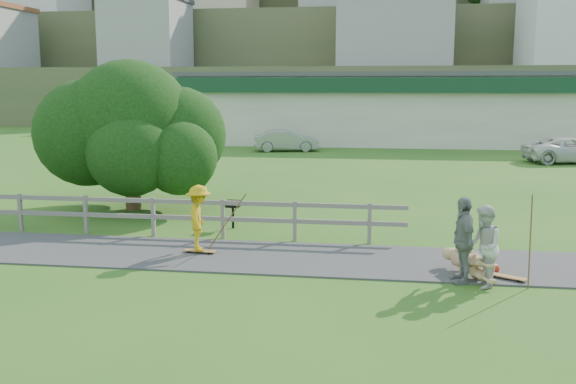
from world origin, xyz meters
name	(u,v)px	position (x,y,z in m)	size (l,w,h in m)	color
ground	(275,276)	(0.00, 0.00, 0.00)	(260.00, 260.00, 0.00)	#29601B
path	(285,258)	(0.00, 1.50, 0.02)	(34.00, 3.00, 0.04)	#363639
fence	(132,210)	(-4.62, 3.30, 0.72)	(15.05, 0.10, 1.10)	#68615B
strip_mall	(408,107)	(4.00, 34.94, 2.58)	(32.50, 10.75, 5.10)	#BEB5A7
hillside	(372,20)	(0.00, 91.31, 14.41)	(220.00, 67.00, 47.50)	#4D5A35
skater_rider	(199,222)	(-2.16, 1.56, 0.82)	(1.07, 0.61, 1.65)	gold
skater_fallen	(468,263)	(4.22, 0.52, 0.33)	(1.81, 0.43, 0.66)	tan
spectator_a	(484,247)	(4.42, -0.10, 0.86)	(0.84, 0.65, 1.73)	beige
spectator_b	(463,240)	(4.03, 0.16, 0.93)	(1.09, 0.45, 1.86)	gray
car_silver	(286,141)	(-3.87, 27.18, 0.69)	(1.45, 4.16, 1.37)	gray
car_white	(571,150)	(12.43, 23.18, 0.70)	(2.31, 5.02, 1.39)	silver
tree	(131,150)	(-6.07, 6.96, 2.04)	(6.77, 6.77, 4.07)	black
bbq	(233,214)	(-2.03, 4.60, 0.42)	(0.39, 0.29, 0.84)	black
longboard_rider	(200,253)	(-2.16, 1.56, 0.04)	(0.81, 0.20, 0.09)	olive
longboard_fallen	(506,278)	(5.02, 0.42, 0.05)	(0.85, 0.21, 0.09)	olive
helmet	(494,269)	(4.82, 0.87, 0.13)	(0.25, 0.25, 0.25)	#AA240E
pole_rider	(227,216)	(-1.56, 1.96, 0.91)	(0.03, 0.03, 1.81)	brown
pole_spec_left	(530,242)	(5.34, -0.09, 0.99)	(0.03, 0.03, 1.98)	brown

